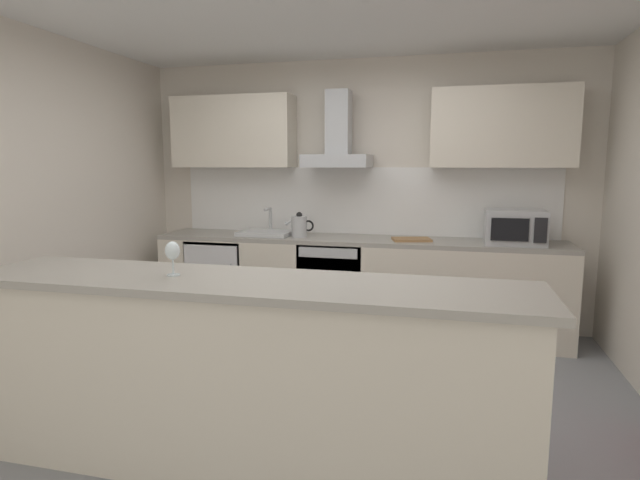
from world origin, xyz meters
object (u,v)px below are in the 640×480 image
at_px(kettle, 299,226).
at_px(microwave, 515,227).
at_px(chopping_board, 412,239).
at_px(wine_glass, 173,252).
at_px(oven, 334,283).
at_px(range_hood, 338,143).
at_px(sink, 266,232).
at_px(refrigerator, 224,280).

bearing_deg(kettle, microwave, 0.17).
distance_m(microwave, chopping_board, 0.89).
xyz_separation_m(microwave, wine_glass, (-1.93, -2.37, 0.09)).
height_order(microwave, wine_glass, microwave).
xyz_separation_m(oven, chopping_board, (0.72, -0.02, 0.45)).
distance_m(range_hood, wine_glass, 2.63).
relative_size(oven, range_hood, 1.11).
bearing_deg(sink, microwave, -0.97).
distance_m(oven, range_hood, 1.33).
height_order(sink, range_hood, range_hood).
bearing_deg(range_hood, microwave, -5.61).
distance_m(kettle, wine_glass, 2.37).
relative_size(microwave, wine_glass, 2.81).
xyz_separation_m(refrigerator, range_hood, (1.15, 0.13, 1.36)).
bearing_deg(wine_glass, oven, 82.36).
xyz_separation_m(microwave, range_hood, (-1.60, 0.16, 0.74)).
relative_size(sink, chopping_board, 1.47).
relative_size(oven, wine_glass, 4.50).
bearing_deg(oven, sink, 179.09).
bearing_deg(refrigerator, chopping_board, -0.64).
bearing_deg(kettle, refrigerator, 177.83).
height_order(oven, refrigerator, oven).
bearing_deg(refrigerator, sink, 1.69).
height_order(oven, kettle, kettle).
relative_size(refrigerator, wine_glass, 4.78).
distance_m(refrigerator, range_hood, 1.79).
bearing_deg(sink, range_hood, 9.75).
xyz_separation_m(oven, refrigerator, (-1.15, -0.00, -0.03)).
bearing_deg(kettle, wine_glass, -89.59).
distance_m(refrigerator, microwave, 2.83).
relative_size(microwave, range_hood, 0.69).
height_order(refrigerator, sink, sink).
relative_size(sink, wine_glass, 2.81).
distance_m(kettle, range_hood, 0.87).
distance_m(oven, chopping_board, 0.85).
relative_size(refrigerator, range_hood, 1.18).
xyz_separation_m(oven, microwave, (1.60, -0.03, 0.59)).
xyz_separation_m(refrigerator, chopping_board, (1.88, -0.02, 0.49)).
height_order(kettle, wine_glass, wine_glass).
height_order(microwave, sink, microwave).
bearing_deg(kettle, chopping_board, 0.54).
bearing_deg(sink, chopping_board, -1.41).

